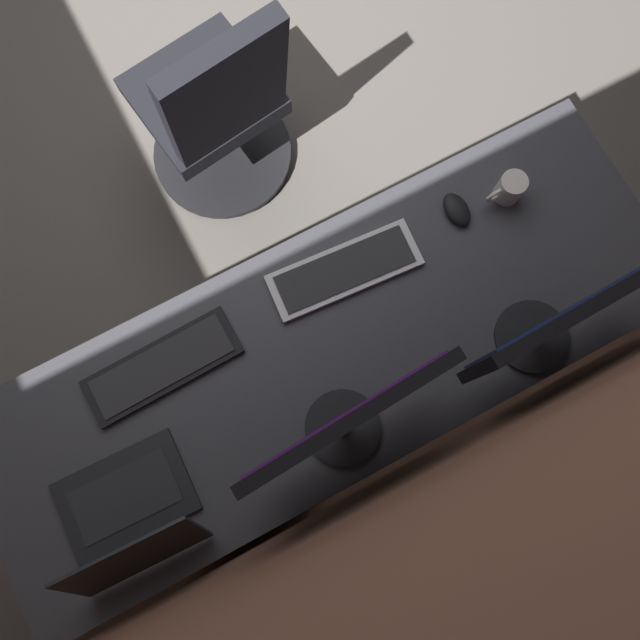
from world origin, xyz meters
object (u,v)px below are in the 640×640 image
Objects in this scene: monitor_secondary at (567,317)px; keyboard_spare at (344,270)px; laptop_leftmost at (129,520)px; monitor_primary at (346,423)px; drawer_pedestal at (221,435)px; mouse_main at (457,209)px; office_chair at (216,112)px; keyboard_main at (162,367)px; coffee_mug at (509,189)px.

keyboard_spare is (0.36, -0.40, -0.24)m from monitor_secondary.
monitor_primary is at bearing 175.35° from laptop_leftmost.
keyboard_spare is at bearing -159.40° from drawer_pedestal.
mouse_main is 0.11× the size of office_chair.
monitor_secondary is 1.34m from office_chair.
keyboard_main is (0.35, -0.36, -0.24)m from monitor_primary.
mouse_main is (-0.00, -0.40, -0.23)m from monitor_secondary.
mouse_main reaches higher than keyboard_spare.
coffee_mug is at bearing -169.79° from drawer_pedestal.
laptop_leftmost is at bearing 22.44° from keyboard_spare.
keyboard_spare is at bearing -179.30° from keyboard_main.
office_chair is at bearing -96.75° from monitor_primary.
drawer_pedestal is 6.08× the size of coffee_mug.
laptop_leftmost is (0.57, -0.05, -0.20)m from monitor_primary.
office_chair is (-0.48, -0.77, -0.28)m from keyboard_main.
office_chair is at bearing -116.23° from drawer_pedestal.
keyboard_main is 0.55m from keyboard_spare.
laptop_leftmost is 1.32m from coffee_mug.
mouse_main is at bearing -90.28° from monitor_secondary.
monitor_primary reaches higher than office_chair.
keyboard_spare is at bearing -47.92° from monitor_secondary.
monitor_primary reaches higher than coffee_mug.
laptop_leftmost is at bearing 16.05° from mouse_main.
monitor_secondary is at bearing 177.31° from monitor_primary.
laptop_leftmost is 0.35× the size of office_chair.
drawer_pedestal is 0.50m from laptop_leftmost.
coffee_mug is 0.12× the size of office_chair.
monitor_primary reaches higher than monitor_secondary.
office_chair is (0.07, -0.76, -0.28)m from keyboard_spare.
office_chair is at bearing -60.31° from mouse_main.
drawer_pedestal is 1.35× the size of monitor_secondary.
monitor_primary is at bearing 33.55° from mouse_main.
drawer_pedestal is 1.34× the size of monitor_primary.
laptop_leftmost is at bearing 56.83° from office_chair.
coffee_mug is (-1.05, -0.19, 0.43)m from drawer_pedestal.
laptop_leftmost is 1.18m from mouse_main.
mouse_main is (-0.56, -0.37, -0.24)m from monitor_primary.
monitor_primary is 0.56m from keyboard_main.
mouse_main is at bearing -8.42° from coffee_mug.
monitor_primary is at bearing 26.36° from coffee_mug.
drawer_pedestal is at bearing 20.60° from keyboard_spare.
keyboard_spare is (-0.55, -0.21, 0.39)m from drawer_pedestal.
keyboard_spare is 0.51m from coffee_mug.
coffee_mug reaches higher than mouse_main.
office_chair reaches higher than mouse_main.
monitor_secondary is at bearing 156.88° from keyboard_main.
laptop_leftmost is at bearing -3.68° from monitor_secondary.
monitor_primary is (-0.34, 0.16, 0.63)m from drawer_pedestal.
mouse_main is (-0.91, -0.21, 0.40)m from drawer_pedestal.
mouse_main is (-0.36, -0.01, 0.01)m from keyboard_spare.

